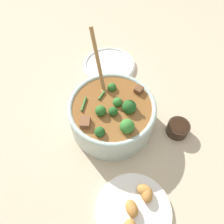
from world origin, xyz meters
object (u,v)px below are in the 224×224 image
object	(u,v)px
condiment_bowl	(178,128)
empty_plate	(109,65)
stew_bowl	(112,113)
food_plate	(135,210)

from	to	relation	value
condiment_bowl	empty_plate	distance (m)	0.38
stew_bowl	condiment_bowl	size ratio (longest dim) A/B	4.22
condiment_bowl	food_plate	bearing A→B (deg)	29.19
stew_bowl	condiment_bowl	distance (m)	0.22
condiment_bowl	food_plate	size ratio (longest dim) A/B	0.35
empty_plate	condiment_bowl	bearing A→B (deg)	98.13
stew_bowl	food_plate	world-z (taller)	stew_bowl
stew_bowl	food_plate	bearing A→B (deg)	73.75
stew_bowl	empty_plate	bearing A→B (deg)	-116.10
condiment_bowl	empty_plate	size ratio (longest dim) A/B	0.34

